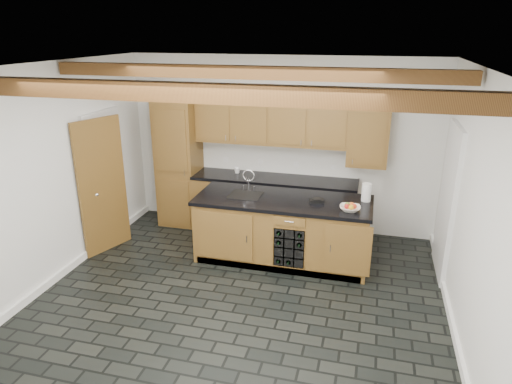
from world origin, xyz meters
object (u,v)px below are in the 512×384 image
paper_towel (366,192)px  kitchen_scale (317,201)px  island (283,230)px  fruit_bowl (350,208)px

paper_towel → kitchen_scale: bearing=-160.3°
island → paper_towel: paper_towel is taller
island → paper_towel: 1.28m
fruit_bowl → paper_towel: 0.47m
kitchen_scale → fruit_bowl: (0.46, -0.19, 0.00)m
kitchen_scale → fruit_bowl: bearing=-37.3°
island → fruit_bowl: (0.93, -0.21, 0.50)m
island → paper_towel: (1.11, 0.22, 0.59)m
paper_towel → island: bearing=-168.9°
island → kitchen_scale: kitchen_scale is taller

